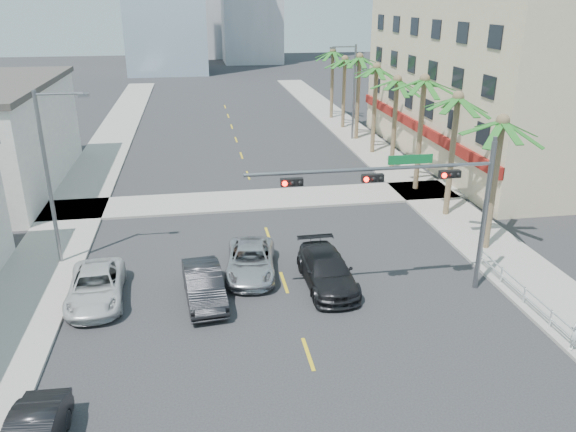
# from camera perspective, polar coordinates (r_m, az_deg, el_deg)

# --- Properties ---
(ground) EXTENTS (260.00, 260.00, 0.00)m
(ground) POSITION_cam_1_polar(r_m,az_deg,el_deg) (19.59, 4.50, -20.47)
(ground) COLOR #262628
(ground) RESTS_ON ground
(sidewalk_right) EXTENTS (4.00, 120.00, 0.15)m
(sidewalk_right) POSITION_cam_1_polar(r_m,az_deg,el_deg) (39.77, 14.58, 1.60)
(sidewalk_right) COLOR gray
(sidewalk_right) RESTS_ON ground
(sidewalk_left) EXTENTS (4.00, 120.00, 0.15)m
(sidewalk_left) POSITION_cam_1_polar(r_m,az_deg,el_deg) (37.41, -21.43, -0.49)
(sidewalk_left) COLOR gray
(sidewalk_left) RESTS_ON ground
(sidewalk_cross) EXTENTS (80.00, 4.00, 0.15)m
(sidewalk_cross) POSITION_cam_1_polar(r_m,az_deg,el_deg) (38.56, -3.21, 1.66)
(sidewalk_cross) COLOR gray
(sidewalk_cross) RESTS_ON ground
(building_right) EXTENTS (15.25, 28.00, 15.00)m
(building_right) POSITION_cam_1_polar(r_m,az_deg,el_deg) (51.41, 21.41, 13.74)
(building_right) COLOR beige
(building_right) RESTS_ON ground
(traffic_signal_mast) EXTENTS (11.12, 0.54, 7.20)m
(traffic_signal_mast) POSITION_cam_1_polar(r_m,az_deg,el_deg) (25.35, 13.35, 2.40)
(traffic_signal_mast) COLOR slate
(traffic_signal_mast) RESTS_ON ground
(palm_tree_0) EXTENTS (4.80, 4.80, 7.80)m
(palm_tree_0) POSITION_cam_1_polar(r_m,az_deg,el_deg) (30.90, 20.96, 8.83)
(palm_tree_0) COLOR brown
(palm_tree_0) RESTS_ON ground
(palm_tree_1) EXTENTS (4.80, 4.80, 8.16)m
(palm_tree_1) POSITION_cam_1_polar(r_m,az_deg,el_deg) (35.35, 16.89, 11.31)
(palm_tree_1) COLOR brown
(palm_tree_1) RESTS_ON ground
(palm_tree_2) EXTENTS (4.80, 4.80, 8.52)m
(palm_tree_2) POSITION_cam_1_polar(r_m,az_deg,el_deg) (39.98, 13.70, 13.19)
(palm_tree_2) COLOR brown
(palm_tree_2) RESTS_ON ground
(palm_tree_3) EXTENTS (4.80, 4.80, 7.80)m
(palm_tree_3) POSITION_cam_1_polar(r_m,az_deg,el_deg) (44.87, 11.05, 13.33)
(palm_tree_3) COLOR brown
(palm_tree_3) RESTS_ON ground
(palm_tree_4) EXTENTS (4.80, 4.80, 8.16)m
(palm_tree_4) POSITION_cam_1_polar(r_m,az_deg,el_deg) (49.70, 8.99, 14.61)
(palm_tree_4) COLOR brown
(palm_tree_4) RESTS_ON ground
(palm_tree_5) EXTENTS (4.80, 4.80, 8.52)m
(palm_tree_5) POSITION_cam_1_polar(r_m,az_deg,el_deg) (54.60, 7.28, 15.64)
(palm_tree_5) COLOR brown
(palm_tree_5) RESTS_ON ground
(palm_tree_6) EXTENTS (4.80, 4.80, 7.80)m
(palm_tree_6) POSITION_cam_1_polar(r_m,az_deg,el_deg) (59.65, 5.81, 15.50)
(palm_tree_6) COLOR brown
(palm_tree_6) RESTS_ON ground
(palm_tree_7) EXTENTS (4.80, 4.80, 8.16)m
(palm_tree_7) POSITION_cam_1_polar(r_m,az_deg,el_deg) (64.63, 4.59, 16.29)
(palm_tree_7) COLOR brown
(palm_tree_7) RESTS_ON ground
(streetlight_left) EXTENTS (2.55, 0.25, 9.00)m
(streetlight_left) POSITION_cam_1_polar(r_m,az_deg,el_deg) (30.10, -22.93, 4.25)
(streetlight_left) COLOR slate
(streetlight_left) RESTS_ON ground
(streetlight_right) EXTENTS (2.55, 0.25, 9.00)m
(streetlight_right) POSITION_cam_1_polar(r_m,az_deg,el_deg) (54.77, 6.53, 12.82)
(streetlight_right) COLOR slate
(streetlight_right) RESTS_ON ground
(guardrail) EXTENTS (0.08, 8.08, 1.00)m
(guardrail) POSITION_cam_1_polar(r_m,az_deg,el_deg) (27.51, 22.90, -7.22)
(guardrail) COLOR silver
(guardrail) RESTS_ON ground
(car_parked_far) EXTENTS (2.70, 5.35, 1.45)m
(car_parked_far) POSITION_cam_1_polar(r_m,az_deg,el_deg) (27.24, -18.94, -6.80)
(car_parked_far) COLOR silver
(car_parked_far) RESTS_ON ground
(car_lane_left) EXTENTS (2.09, 4.89, 1.57)m
(car_lane_left) POSITION_cam_1_polar(r_m,az_deg,el_deg) (26.10, -8.54, -6.93)
(car_lane_left) COLOR black
(car_lane_left) RESTS_ON ground
(car_lane_center) EXTENTS (3.00, 5.42, 1.43)m
(car_lane_center) POSITION_cam_1_polar(r_m,az_deg,el_deg) (28.25, -3.81, -4.57)
(car_lane_center) COLOR #BBBCC0
(car_lane_center) RESTS_ON ground
(car_lane_right) EXTENTS (2.32, 5.50, 1.59)m
(car_lane_right) POSITION_cam_1_polar(r_m,az_deg,el_deg) (27.15, 3.98, -5.53)
(car_lane_right) COLOR black
(car_lane_right) RESTS_ON ground
(pedestrian) EXTENTS (0.72, 0.63, 1.65)m
(pedestrian) POSITION_cam_1_polar(r_m,az_deg,el_deg) (24.87, 27.25, -10.32)
(pedestrian) COLOR white
(pedestrian) RESTS_ON sidewalk_right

